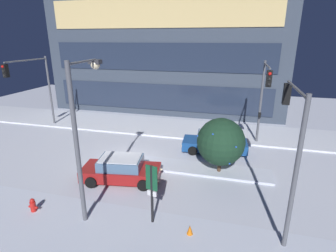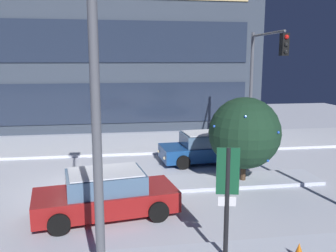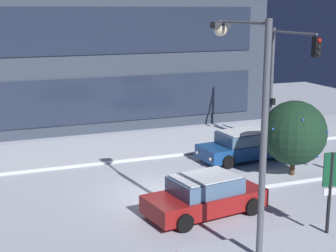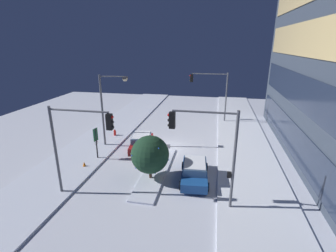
# 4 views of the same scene
# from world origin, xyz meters

# --- Properties ---
(ground) EXTENTS (52.00, 52.00, 0.00)m
(ground) POSITION_xyz_m (0.00, 0.00, 0.00)
(ground) COLOR silver
(curb_strip_far) EXTENTS (52.00, 5.20, 0.14)m
(curb_strip_far) POSITION_xyz_m (0.00, 7.60, 0.07)
(curb_strip_far) COLOR silver
(curb_strip_far) RESTS_ON ground
(median_strip) EXTENTS (9.00, 1.80, 0.14)m
(median_strip) POSITION_xyz_m (5.03, 0.02, 0.07)
(median_strip) COLOR silver
(median_strip) RESTS_ON ground
(car_near) EXTENTS (4.81, 2.67, 1.49)m
(car_near) POSITION_xyz_m (0.79, -2.49, 0.71)
(car_near) COLOR maroon
(car_near) RESTS_ON ground
(car_far) EXTENTS (4.87, 2.40, 1.49)m
(car_far) POSITION_xyz_m (5.70, 3.23, 0.71)
(car_far) COLOR #19478C
(car_far) RESTS_ON ground
(traffic_light_corner_far_right) EXTENTS (0.32, 4.16, 6.49)m
(traffic_light_corner_far_right) POSITION_xyz_m (8.83, 4.28, 4.41)
(traffic_light_corner_far_right) COLOR #565960
(traffic_light_corner_far_right) RESTS_ON ground
(street_lamp_arched) EXTENTS (0.61, 2.77, 7.24)m
(street_lamp_arched) POSITION_xyz_m (0.67, -5.65, 4.75)
(street_lamp_arched) COLOR #565960
(street_lamp_arched) RESTS_ON ground
(parking_info_sign) EXTENTS (0.55, 0.17, 2.94)m
(parking_info_sign) POSITION_xyz_m (3.77, -5.77, 1.87)
(parking_info_sign) COLOR black
(parking_info_sign) RESTS_ON ground
(decorated_tree_median) EXTENTS (2.89, 2.90, 3.55)m
(decorated_tree_median) POSITION_xyz_m (6.30, -0.11, 2.10)
(decorated_tree_median) COLOR #473323
(decorated_tree_median) RESTS_ON ground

